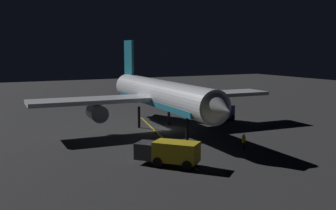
# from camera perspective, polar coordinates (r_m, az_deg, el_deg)

# --- Properties ---
(ground_plane) EXTENTS (180.00, 180.00, 0.20)m
(ground_plane) POSITION_cam_1_polar(r_m,az_deg,el_deg) (53.31, -0.98, -3.57)
(ground_plane) COLOR #313133
(apron_guide_stripe) EXTENTS (6.71, 27.42, 0.01)m
(apron_guide_stripe) POSITION_cam_1_polar(r_m,az_deg,el_deg) (48.95, -0.93, -4.48)
(apron_guide_stripe) COLOR gold
(apron_guide_stripe) RESTS_ON ground_plane
(airliner) EXTENTS (33.36, 34.11, 11.85)m
(airliner) POSITION_cam_1_polar(r_m,az_deg,el_deg) (53.14, -1.25, 1.41)
(airliner) COLOR silver
(airliner) RESTS_ON ground_plane
(baggage_truck) EXTENTS (5.35, 5.70, 2.23)m
(baggage_truck) POSITION_cam_1_polar(r_m,az_deg,el_deg) (36.87, 0.22, -6.75)
(baggage_truck) COLOR gold
(baggage_truck) RESTS_ON ground_plane
(catering_truck) EXTENTS (6.20, 4.36, 2.27)m
(catering_truck) POSITION_cam_1_polar(r_m,az_deg,el_deg) (58.99, 7.28, -1.25)
(catering_truck) COLOR navy
(catering_truck) RESTS_ON ground_plane
(ground_crew_worker) EXTENTS (0.40, 0.40, 1.74)m
(ground_crew_worker) POSITION_cam_1_polar(r_m,az_deg,el_deg) (42.97, 10.61, -5.16)
(ground_crew_worker) COLOR black
(ground_crew_worker) RESTS_ON ground_plane
(traffic_cone_near_left) EXTENTS (0.50, 0.50, 0.55)m
(traffic_cone_near_left) POSITION_cam_1_polar(r_m,az_deg,el_deg) (40.27, -1.84, -6.85)
(traffic_cone_near_left) COLOR #EA590F
(traffic_cone_near_left) RESTS_ON ground_plane
(traffic_cone_near_right) EXTENTS (0.50, 0.50, 0.55)m
(traffic_cone_near_right) POSITION_cam_1_polar(r_m,az_deg,el_deg) (50.59, -1.76, -3.79)
(traffic_cone_near_right) COLOR #EA590F
(traffic_cone_near_right) RESTS_ON ground_plane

